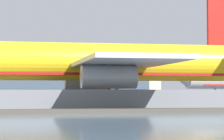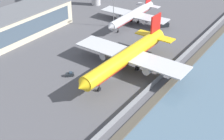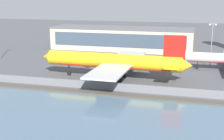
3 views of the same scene
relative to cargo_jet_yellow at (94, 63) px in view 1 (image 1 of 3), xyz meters
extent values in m
plane|color=#4C4C51|center=(-7.61, 1.71, -6.56)|extent=(500.00, 500.00, 0.00)
cube|color=#474238|center=(-7.61, -18.79, -6.31)|extent=(320.00, 3.00, 0.50)
cube|color=slate|center=(-7.61, -14.29, -5.23)|extent=(280.00, 0.08, 2.64)
cylinder|color=slate|center=(-7.61, -14.29, -5.23)|extent=(0.10, 0.10, 2.64)
cylinder|color=yellow|center=(-0.80, 0.02, 0.24)|extent=(50.53, 6.86, 5.55)
cube|color=red|center=(-0.80, 0.02, -1.29)|extent=(42.95, 5.56, 1.00)
cube|color=#B7BABF|center=(1.40, -12.14, -0.45)|extent=(11.72, 24.48, 0.55)
cube|color=#B7BABF|center=(2.04, 12.05, -0.45)|extent=(11.72, 24.48, 0.55)
cylinder|color=#B7BABF|center=(-0.06, -10.16, -2.26)|extent=(7.13, 3.23, 3.05)
cylinder|color=#B7BABF|center=(0.47, 10.15, -2.26)|extent=(7.13, 3.23, 3.05)
cube|color=yellow|center=(21.49, 3.88, 0.65)|extent=(5.27, 9.00, 0.44)
cylinder|color=black|center=(2.65, -2.98, -4.16)|extent=(0.44, 0.44, 3.24)
cylinder|color=black|center=(2.65, -2.98, -5.78)|extent=(1.82, 1.29, 1.79)
cylinder|color=black|center=(2.80, 2.84, -4.16)|extent=(0.44, 0.44, 3.24)
cylinder|color=black|center=(2.80, 2.84, -5.78)|extent=(1.82, 1.29, 1.79)
cone|color=silver|center=(22.40, 24.15, -1.41)|extent=(2.77, 4.02, 3.99)
cube|color=#232D3D|center=(25.15, 24.17, -0.89)|extent=(2.35, 3.59, 1.26)
cylinder|color=black|center=(29.53, 24.22, -4.74)|extent=(0.29, 0.29, 2.46)
cylinder|color=black|center=(29.53, 24.22, -5.97)|extent=(1.18, 0.47, 1.18)
cube|color=#BCB299|center=(-12.22, 62.60, -0.50)|extent=(78.74, 19.99, 12.10)
cube|color=#3D4C5B|center=(-12.22, 52.52, 0.10)|extent=(72.44, 0.16, 7.26)
cube|color=#5B5E63|center=(-12.22, 62.60, 5.80)|extent=(79.34, 20.59, 0.50)
cube|color=silver|center=(33.72, 30.67, 11.62)|extent=(0.60, 0.40, 0.44)
camera|label=1|loc=(-14.35, -76.25, -4.22)|focal=85.00mm
camera|label=2|loc=(-92.74, -56.36, 56.89)|focal=50.00mm
camera|label=3|loc=(28.07, -108.35, 23.96)|focal=50.00mm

